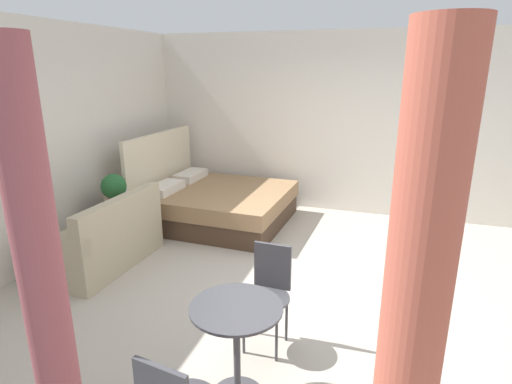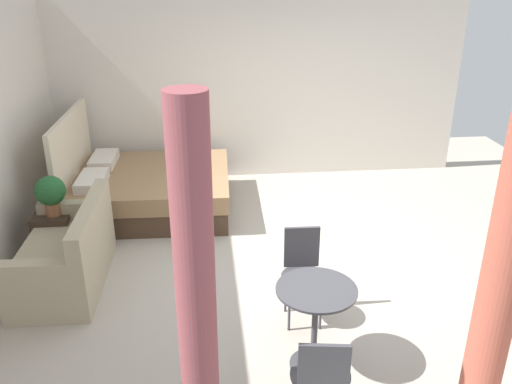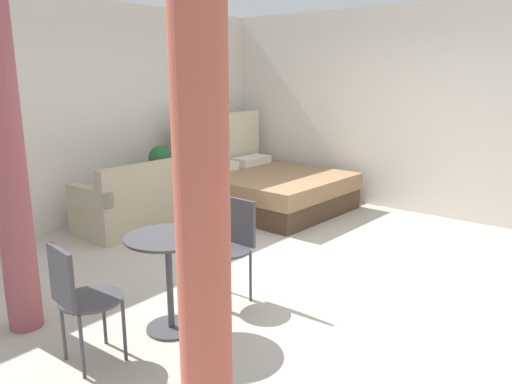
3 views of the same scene
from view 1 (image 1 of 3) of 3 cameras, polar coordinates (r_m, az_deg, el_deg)
name	(u,v)px [view 1 (image 1 of 3)]	position (r m, az deg, el deg)	size (l,w,h in m)	color
ground_plane	(295,284)	(4.72, 5.40, -12.42)	(8.33, 9.11, 0.02)	#B2A899
wall_back	(55,141)	(5.70, -25.80, 6.25)	(8.33, 0.12, 2.82)	silver
wall_right	(336,124)	(6.81, 10.91, 9.08)	(0.12, 6.11, 2.82)	silver
bed	(214,203)	(6.39, -5.71, -1.45)	(1.86, 2.08, 1.32)	#473323
couch	(104,241)	(5.29, -20.11, -6.36)	(1.46, 0.82, 0.87)	tan
nightstand	(120,222)	(5.97, -18.10, -3.98)	(0.52, 0.40, 0.51)	#38281E
potted_plant	(114,188)	(5.72, -18.87, 0.53)	(0.33, 0.33, 0.45)	#935B3D
vase	(123,195)	(5.95, -17.73, -0.36)	(0.13, 0.13, 0.21)	silver
balcony_table	(237,336)	(3.03, -2.66, -19.02)	(0.64, 0.64, 0.75)	#3F3F44
cafe_chair_near_window	(269,286)	(3.56, 1.79, -12.70)	(0.42, 0.42, 0.88)	#3F3F44
curtain_left	(412,333)	(1.94, 20.52, -17.64)	(0.27, 0.27, 2.46)	#C15B47
curtain_right	(40,266)	(2.64, -27.48, -8.92)	(0.25, 0.25, 2.46)	#994C51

